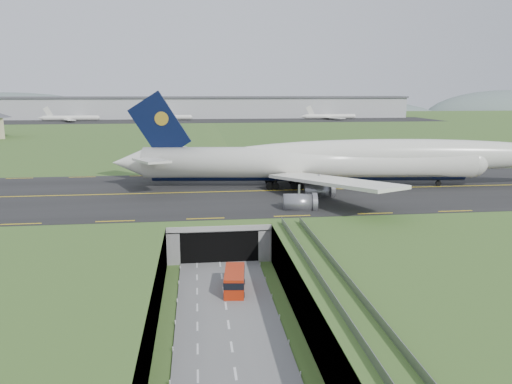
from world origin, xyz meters
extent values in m
plane|color=#345B24|center=(0.00, 0.00, 0.00)|extent=(900.00, 900.00, 0.00)
cube|color=gray|center=(0.00, 0.00, 3.00)|extent=(800.00, 800.00, 6.00)
cube|color=slate|center=(0.00, -7.50, 0.10)|extent=(12.00, 75.00, 0.20)
cube|color=black|center=(0.00, 33.00, 6.09)|extent=(800.00, 44.00, 0.18)
cube|color=gray|center=(0.00, 19.00, 5.50)|extent=(16.00, 22.00, 1.00)
cube|color=gray|center=(-7.00, 19.00, 3.00)|extent=(2.00, 22.00, 6.00)
cube|color=gray|center=(7.00, 19.00, 3.00)|extent=(2.00, 22.00, 6.00)
cube|color=black|center=(0.00, 14.00, 2.50)|extent=(12.00, 12.00, 5.00)
cube|color=#A8A8A3|center=(0.00, 7.95, 5.60)|extent=(17.00, 0.50, 0.80)
cube|color=#A8A8A3|center=(11.00, -18.50, 5.80)|extent=(3.00, 53.00, 0.50)
cube|color=gray|center=(9.60, -18.50, 6.55)|extent=(0.06, 53.00, 1.00)
cube|color=gray|center=(12.40, -18.50, 6.55)|extent=(0.06, 53.00, 1.00)
cylinder|color=#A8A8A3|center=(11.00, -28.00, 2.80)|extent=(0.90, 0.90, 5.60)
cylinder|color=#A8A8A3|center=(11.00, -16.00, 2.80)|extent=(0.90, 0.90, 5.60)
cylinder|color=#A8A8A3|center=(11.00, -4.00, 2.80)|extent=(0.90, 0.90, 5.60)
cylinder|color=silver|center=(20.26, 36.68, 11.27)|extent=(69.54, 13.67, 6.52)
sphere|color=silver|center=(54.69, 33.08, 11.27)|extent=(7.01, 7.01, 6.39)
cone|color=silver|center=(-17.21, 40.59, 11.27)|extent=(7.73, 6.90, 6.19)
ellipsoid|color=silver|center=(38.85, 34.73, 12.74)|extent=(76.52, 13.89, 6.84)
ellipsoid|color=black|center=(53.68, 33.19, 12.09)|extent=(4.83, 3.31, 2.28)
cylinder|color=black|center=(20.26, 36.68, 8.73)|extent=(65.71, 9.55, 2.74)
cube|color=silver|center=(23.98, 52.67, 10.25)|extent=(23.69, 28.88, 2.74)
cube|color=silver|center=(-10.34, 47.55, 12.80)|extent=(10.06, 11.86, 1.04)
cube|color=silver|center=(20.59, 20.26, 10.25)|extent=(18.94, 30.77, 2.74)
cube|color=silver|center=(-11.93, 32.36, 12.80)|extent=(8.45, 12.11, 1.04)
cube|color=black|center=(-10.63, 39.90, 18.91)|extent=(12.94, 1.95, 14.41)
cylinder|color=gold|center=(-10.12, 39.85, 20.43)|extent=(2.91, 1.00, 2.85)
cylinder|color=slate|center=(22.00, 46.22, 7.10)|extent=(5.61, 3.89, 3.36)
cylinder|color=slate|center=(18.32, 57.35, 7.10)|extent=(5.61, 3.89, 3.36)
cylinder|color=slate|center=(19.99, 26.98, 7.10)|extent=(5.61, 3.89, 3.36)
cylinder|color=slate|center=(14.10, 16.84, 7.10)|extent=(5.61, 3.89, 3.36)
cylinder|color=black|center=(47.81, 33.80, 6.74)|extent=(1.17, 0.62, 1.12)
cube|color=black|center=(15.70, 37.15, 6.89)|extent=(6.82, 7.72, 1.43)
cube|color=#AC250B|center=(1.44, -3.24, 1.56)|extent=(3.26, 7.03, 2.72)
cube|color=black|center=(1.44, -3.24, 2.10)|extent=(3.32, 7.12, 0.91)
cube|color=black|center=(1.44, -3.24, 0.43)|extent=(3.03, 6.56, 0.45)
cylinder|color=black|center=(0.02, -5.36, 0.50)|extent=(0.40, 0.84, 0.82)
cylinder|color=black|center=(0.51, -0.86, 0.50)|extent=(0.40, 0.84, 0.82)
cylinder|color=black|center=(2.36, -5.61, 0.50)|extent=(0.40, 0.84, 0.82)
cylinder|color=black|center=(2.85, -1.11, 0.50)|extent=(0.40, 0.84, 0.82)
cube|color=#B2B2B2|center=(0.00, 300.00, 13.50)|extent=(300.00, 22.00, 15.00)
cube|color=#4C4C51|center=(0.00, 300.00, 21.00)|extent=(302.00, 24.00, 1.20)
cube|color=black|center=(0.00, 270.00, 6.14)|extent=(320.00, 50.00, 0.08)
cylinder|color=silver|center=(-84.51, 275.00, 8.18)|extent=(34.00, 3.20, 3.20)
cylinder|color=silver|center=(-24.24, 275.00, 8.18)|extent=(34.00, 3.20, 3.20)
cylinder|color=silver|center=(88.84, 275.00, 8.18)|extent=(34.00, 3.20, 3.20)
ellipsoid|color=#4F5F5B|center=(-180.00, 430.00, -4.00)|extent=(220.00, 77.00, 56.00)
ellipsoid|color=#4F5F5B|center=(120.00, 430.00, -4.00)|extent=(260.00, 91.00, 44.00)
ellipsoid|color=#4F5F5B|center=(320.00, 430.00, -4.00)|extent=(180.00, 63.00, 60.00)
camera|label=1|loc=(-3.07, -65.14, 26.23)|focal=35.00mm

